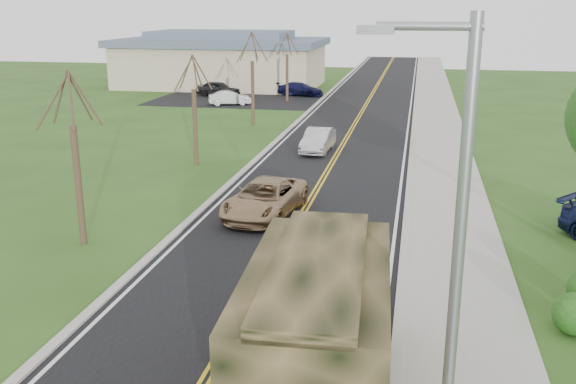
# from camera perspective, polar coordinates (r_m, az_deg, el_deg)

# --- Properties ---
(road) EXTENTS (8.00, 120.00, 0.01)m
(road) POSITION_cam_1_polar(r_m,az_deg,el_deg) (50.24, 6.44, 6.85)
(road) COLOR black
(road) RESTS_ON ground
(curb_right) EXTENTS (0.30, 120.00, 0.12)m
(curb_right) POSITION_cam_1_polar(r_m,az_deg,el_deg) (50.05, 11.20, 6.67)
(curb_right) COLOR #9E998E
(curb_right) RESTS_ON ground
(sidewalk_right) EXTENTS (3.20, 120.00, 0.10)m
(sidewalk_right) POSITION_cam_1_polar(r_m,az_deg,el_deg) (50.08, 13.22, 6.54)
(sidewalk_right) COLOR #9E998E
(sidewalk_right) RESTS_ON ground
(curb_left) EXTENTS (0.30, 120.00, 0.10)m
(curb_left) POSITION_cam_1_polar(r_m,az_deg,el_deg) (50.76, 1.73, 7.09)
(curb_left) COLOR #9E998E
(curb_left) RESTS_ON ground
(street_light) EXTENTS (1.65, 0.22, 8.00)m
(street_light) POSITION_cam_1_polar(r_m,az_deg,el_deg) (9.63, 14.22, -6.42)
(street_light) COLOR gray
(street_light) RESTS_ON ground
(bare_tree_a) EXTENTS (1.93, 2.26, 6.08)m
(bare_tree_a) POSITION_cam_1_polar(r_m,az_deg,el_deg) (23.11, -18.24, 1.76)
(bare_tree_a) COLOR #38281C
(bare_tree_a) RESTS_ON ground
(bare_tree_b) EXTENTS (1.83, 2.14, 5.73)m
(bare_tree_b) POSITION_cam_1_polar(r_m,az_deg,el_deg) (33.84, -8.29, 6.51)
(bare_tree_b) COLOR #38281C
(bare_tree_b) RESTS_ON ground
(bare_tree_c) EXTENTS (2.04, 2.39, 6.42)m
(bare_tree_c) POSITION_cam_1_polar(r_m,az_deg,el_deg) (45.17, -3.17, 9.43)
(bare_tree_c) COLOR #38281C
(bare_tree_c) RESTS_ON ground
(bare_tree_d) EXTENTS (1.88, 2.20, 5.91)m
(bare_tree_d) POSITION_cam_1_polar(r_m,az_deg,el_deg) (56.82, -0.08, 10.61)
(bare_tree_d) COLOR #38281C
(bare_tree_d) RESTS_ON ground
(commercial_building) EXTENTS (25.50, 21.50, 5.65)m
(commercial_building) POSITION_cam_1_polar(r_m,az_deg,el_deg) (68.66, -5.89, 11.60)
(commercial_building) COLOR tan
(commercial_building) RESTS_ON ground
(military_truck) EXTENTS (2.94, 7.47, 3.66)m
(military_truck) POSITION_cam_1_polar(r_m,az_deg,el_deg) (12.93, 2.89, -11.28)
(military_truck) COLOR black
(military_truck) RESTS_ON ground
(suv_champagne) EXTENTS (2.98, 5.30, 1.40)m
(suv_champagne) POSITION_cam_1_polar(r_m,az_deg,el_deg) (25.56, -2.07, -0.56)
(suv_champagne) COLOR #A3825C
(suv_champagne) RESTS_ON ground
(sedan_silver) EXTENTS (1.60, 4.06, 1.32)m
(sedan_silver) POSITION_cam_1_polar(r_m,az_deg,el_deg) (36.98, 2.68, 4.61)
(sedan_silver) COLOR silver
(sedan_silver) RESTS_ON ground
(lot_car_dark) EXTENTS (4.38, 2.46, 1.41)m
(lot_car_dark) POSITION_cam_1_polar(r_m,az_deg,el_deg) (60.63, -6.21, 9.11)
(lot_car_dark) COLOR black
(lot_car_dark) RESTS_ON ground
(lot_car_silver) EXTENTS (3.79, 2.38, 1.18)m
(lot_car_silver) POSITION_cam_1_polar(r_m,az_deg,el_deg) (55.14, -5.19, 8.32)
(lot_car_silver) COLOR #ADADB2
(lot_car_silver) RESTS_ON ground
(lot_car_navy) EXTENTS (4.57, 2.52, 1.26)m
(lot_car_navy) POSITION_cam_1_polar(r_m,az_deg,el_deg) (60.79, 1.12, 9.14)
(lot_car_navy) COLOR #0E1036
(lot_car_navy) RESTS_ON ground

